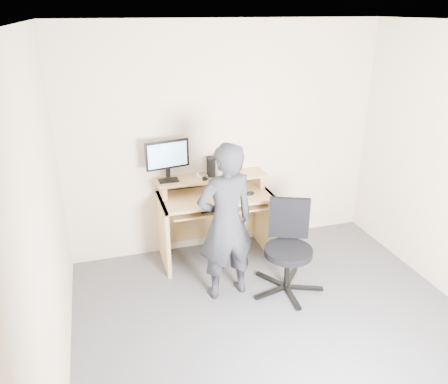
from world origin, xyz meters
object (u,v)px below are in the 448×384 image
monitor (167,157)px  office_chair (288,244)px  person (226,223)px  desk (214,209)px

monitor → office_chair: 1.50m
office_chair → person: 0.68m
office_chair → desk: bearing=144.1°
person → office_chair: bearing=165.4°
monitor → person: size_ratio=0.30×
office_chair → person: (-0.61, 0.07, 0.28)m
desk → monitor: (-0.47, 0.06, 0.63)m
office_chair → person: bearing=-164.1°
desk → monitor: bearing=172.7°
monitor → office_chair: bearing=-52.5°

